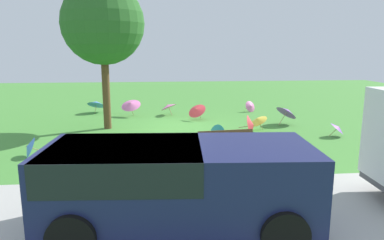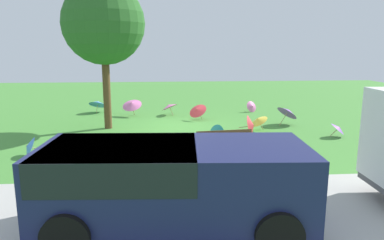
# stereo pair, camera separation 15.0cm
# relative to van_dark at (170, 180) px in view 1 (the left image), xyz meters

# --- Properties ---
(ground) EXTENTS (40.00, 40.00, 0.00)m
(ground) POSITION_rel_van_dark_xyz_m (-0.59, -8.43, -0.91)
(ground) COLOR #478C38
(road_strip) EXTENTS (40.00, 4.27, 0.01)m
(road_strip) POSITION_rel_van_dark_xyz_m (-0.59, -0.29, -0.91)
(road_strip) COLOR #B2AFA8
(road_strip) RESTS_ON ground
(van_dark) EXTENTS (4.71, 2.37, 1.53)m
(van_dark) POSITION_rel_van_dark_xyz_m (0.00, 0.00, 0.00)
(van_dark) COLOR #191E4C
(van_dark) RESTS_ON ground
(park_bench) EXTENTS (1.64, 0.66, 0.90)m
(park_bench) POSITION_rel_van_dark_xyz_m (-1.68, -3.87, -0.45)
(park_bench) COLOR brown
(park_bench) RESTS_ON ground
(shade_tree) EXTENTS (3.14, 3.14, 5.66)m
(shade_tree) POSITION_rel_van_dark_xyz_m (2.22, -8.35, 3.15)
(shade_tree) COLOR brown
(shade_tree) RESTS_ON ground
(parasol_teal_0) EXTENTS (0.76, 0.83, 0.79)m
(parasol_teal_0) POSITION_rel_van_dark_xyz_m (-1.62, -5.12, -0.52)
(parasol_teal_0) COLOR tan
(parasol_teal_0) RESTS_ON ground
(parasol_purple_0) EXTENTS (0.68, 0.72, 0.56)m
(parasol_purple_0) POSITION_rel_van_dark_xyz_m (-6.30, -6.19, -0.58)
(parasol_purple_0) COLOR tan
(parasol_purple_0) RESTS_ON ground
(parasol_blue_0) EXTENTS (1.06, 1.05, 0.76)m
(parasol_blue_0) POSITION_rel_van_dark_xyz_m (3.25, -12.00, -0.43)
(parasol_blue_0) COLOR tan
(parasol_blue_0) RESTS_ON ground
(parasol_red_0) EXTENTS (1.07, 1.06, 0.77)m
(parasol_red_0) POSITION_rel_van_dark_xyz_m (-1.51, -9.67, -0.45)
(parasol_red_0) COLOR tan
(parasol_red_0) RESTS_ON ground
(parasol_red_1) EXTENTS (0.75, 0.86, 0.81)m
(parasol_red_1) POSITION_rel_van_dark_xyz_m (-3.19, -6.54, -0.51)
(parasol_red_1) COLOR tan
(parasol_red_1) RESTS_ON ground
(parasol_pink_0) EXTENTS (0.67, 0.62, 0.57)m
(parasol_pink_0) POSITION_rel_van_dark_xyz_m (-4.46, -11.53, -0.63)
(parasol_pink_0) COLOR tan
(parasol_pink_0) RESTS_ON ground
(parasol_pink_2) EXTENTS (1.06, 1.07, 0.68)m
(parasol_pink_2) POSITION_rel_van_dark_xyz_m (-0.28, -11.02, -0.47)
(parasol_pink_2) COLOR tan
(parasol_pink_2) RESTS_ON ground
(parasol_blue_1) EXTENTS (0.69, 0.71, 0.61)m
(parasol_blue_1) POSITION_rel_van_dark_xyz_m (4.01, -4.67, -0.61)
(parasol_blue_1) COLOR tan
(parasol_blue_1) RESTS_ON ground
(parasol_yellow_0) EXTENTS (0.74, 0.81, 0.72)m
(parasol_yellow_0) POSITION_rel_van_dark_xyz_m (1.08, -4.39, -0.55)
(parasol_yellow_0) COLOR tan
(parasol_yellow_0) RESTS_ON ground
(parasol_pink_3) EXTENTS (1.12, 1.10, 0.87)m
(parasol_pink_3) POSITION_rel_van_dark_xyz_m (1.48, -10.85, -0.33)
(parasol_pink_3) COLOR tan
(parasol_pink_3) RESTS_ON ground
(parasol_purple_2) EXTENTS (1.10, 1.14, 0.91)m
(parasol_purple_2) POSITION_rel_van_dark_xyz_m (-5.19, -8.41, -0.35)
(parasol_purple_2) COLOR tan
(parasol_purple_2) RESTS_ON ground
(parasol_yellow_1) EXTENTS (0.83, 0.85, 0.65)m
(parasol_yellow_1) POSITION_rel_van_dark_xyz_m (-3.69, -7.52, -0.51)
(parasol_yellow_1) COLOR tan
(parasol_yellow_1) RESTS_ON ground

